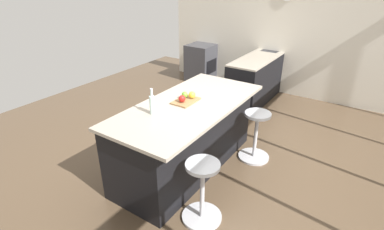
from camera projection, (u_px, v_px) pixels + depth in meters
The scene contains 12 objects.
ground_plane at pixel (210, 156), 4.40m from camera, with size 8.13×8.13×0.00m, color brown.
interior_partition_left at pixel (290, 29), 6.13m from camera, with size 0.15×5.57×2.76m.
sink_cabinet at pixel (264, 73), 6.44m from camera, with size 2.52×0.60×1.18m.
oven_range at pixel (201, 63), 7.25m from camera, with size 0.60×0.61×0.87m.
kitchen_island at pixel (186, 135), 3.97m from camera, with size 2.25×1.05×0.96m.
stool_by_window at pixel (256, 137), 4.22m from camera, with size 0.44×0.44×0.72m.
stool_middle at pixel (202, 193), 3.15m from camera, with size 0.44×0.44×0.72m.
cutting_board at pixel (186, 101), 3.80m from camera, with size 0.36×0.24×0.02m, color olive.
apple_yellow at pixel (192, 95), 3.84m from camera, with size 0.09×0.09×0.09m, color gold.
apple_green at pixel (185, 95), 3.85m from camera, with size 0.08×0.08×0.08m, color #609E2D.
apple_red at pixel (182, 99), 3.73m from camera, with size 0.09×0.09×0.09m, color red.
water_bottle at pixel (152, 104), 3.43m from camera, with size 0.06×0.06×0.31m.
Camera 1 is at (3.22, 1.83, 2.47)m, focal length 27.93 mm.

